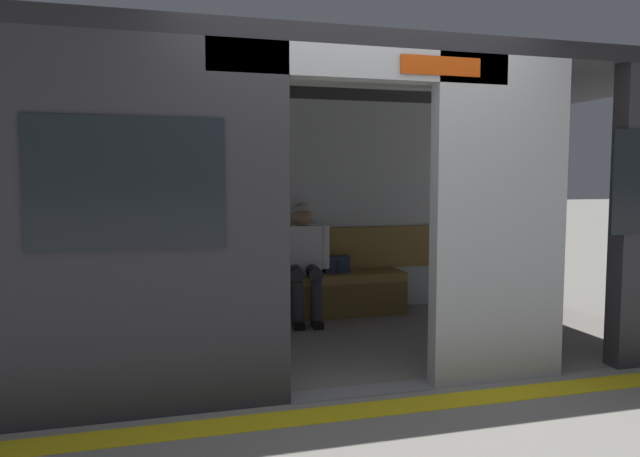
{
  "coord_description": "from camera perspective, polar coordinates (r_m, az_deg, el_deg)",
  "views": [
    {
      "loc": [
        1.31,
        3.65,
        1.42
      ],
      "look_at": [
        -0.06,
        -1.21,
        0.99
      ],
      "focal_mm": 33.5,
      "sensor_mm": 36.0,
      "label": 1
    }
  ],
  "objects": [
    {
      "name": "platform_edge_strip",
      "position": [
        3.86,
        5.52,
        -16.74
      ],
      "size": [
        8.0,
        0.24,
        0.01
      ],
      "primitive_type": "cube",
      "color": "yellow",
      "rests_on": "ground_plane"
    },
    {
      "name": "book",
      "position": [
        6.01,
        -5.13,
        -4.4
      ],
      "size": [
        0.23,
        0.26,
        0.03
      ],
      "primitive_type": "cube",
      "rotation": [
        0.0,
        0.0,
        0.48
      ],
      "color": "silver",
      "rests_on": "bench_seat"
    },
    {
      "name": "grab_pole_door",
      "position": [
        4.12,
        -3.45,
        0.51
      ],
      "size": [
        0.04,
        0.04,
        2.22
      ],
      "primitive_type": "cylinder",
      "color": "silver",
      "rests_on": "ground_plane"
    },
    {
      "name": "handbag",
      "position": [
        6.21,
        1.53,
        -3.43
      ],
      "size": [
        0.26,
        0.15,
        0.17
      ],
      "color": "#262D4C",
      "rests_on": "bench_seat"
    },
    {
      "name": "bench_seat",
      "position": [
        6.05,
        -2.93,
        -5.47
      ],
      "size": [
        2.44,
        0.44,
        0.44
      ],
      "color": "olive",
      "rests_on": "ground_plane"
    },
    {
      "name": "person_seated",
      "position": [
        5.97,
        -1.64,
        -2.43
      ],
      "size": [
        0.55,
        0.7,
        1.17
      ],
      "color": "silver",
      "rests_on": "ground_plane"
    },
    {
      "name": "train_car",
      "position": [
        4.97,
        -1.25,
        6.32
      ],
      "size": [
        6.4,
        2.67,
        2.36
      ],
      "color": "#ADAFB5",
      "rests_on": "ground_plane"
    },
    {
      "name": "ground_plane",
      "position": [
        4.13,
        3.96,
        -15.33
      ],
      "size": [
        60.0,
        60.0,
        0.0
      ],
      "primitive_type": "plane",
      "color": "gray"
    }
  ]
}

